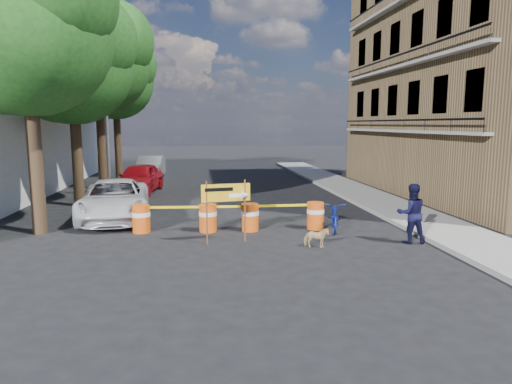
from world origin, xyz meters
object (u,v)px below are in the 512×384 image
object	(u,v)px
detour_sign	(232,197)
dog	(316,238)
barrel_far_right	(315,215)
suv_white	(115,200)
sedan_silver	(151,167)
bicycle	(335,203)
barrel_far_left	(141,218)
barrel_mid_left	(208,217)
sedan_red	(140,178)
pedestrian	(411,213)
barrel_mid_right	(250,217)

from	to	relation	value
detour_sign	dog	distance (m)	2.69
barrel_far_right	suv_white	bearing A→B (deg)	160.30
barrel_far_right	sedan_silver	bearing A→B (deg)	114.22
bicycle	dog	size ratio (longest dim) A/B	2.67
sedan_silver	suv_white	bearing A→B (deg)	-88.10
barrel_far_right	detour_sign	xyz separation A→B (m)	(-2.88, -1.45, 0.90)
barrel_far_left	suv_white	bearing A→B (deg)	118.11
barrel_mid_left	barrel_far_right	distance (m)	3.58
barrel_far_right	sedan_silver	size ratio (longest dim) A/B	0.21
dog	sedan_silver	size ratio (longest dim) A/B	0.16
barrel_far_left	barrel_mid_left	world-z (taller)	same
barrel_mid_left	bicycle	bearing A→B (deg)	-4.83
barrel_far_left	barrel_mid_left	bearing A→B (deg)	-4.33
barrel_mid_left	sedan_silver	world-z (taller)	sedan_silver
detour_sign	sedan_red	bearing A→B (deg)	101.21
barrel_far_left	bicycle	world-z (taller)	bicycle
detour_sign	dog	bearing A→B (deg)	-29.79
bicycle	sedan_silver	world-z (taller)	bicycle
dog	detour_sign	bearing A→B (deg)	81.85
bicycle	suv_white	size ratio (longest dim) A/B	0.36
detour_sign	bicycle	world-z (taller)	detour_sign
barrel_mid_left	dog	xyz separation A→B (m)	(3.00, -2.35, -0.18)
barrel_mid_left	sedan_silver	xyz separation A→B (m)	(-3.36, 15.38, 0.25)
pedestrian	dog	world-z (taller)	pedestrian
sedan_silver	dog	bearing A→B (deg)	-68.37
bicycle	barrel_mid_right	bearing A→B (deg)	-171.59
pedestrian	sedan_red	bearing A→B (deg)	-45.47
barrel_mid_left	barrel_mid_right	size ratio (longest dim) A/B	1.00
barrel_far_left	barrel_mid_right	size ratio (longest dim) A/B	1.00
barrel_mid_right	sedan_silver	xyz separation A→B (m)	(-4.73, 15.43, 0.25)
barrel_mid_right	suv_white	bearing A→B (deg)	152.24
bicycle	dog	bearing A→B (deg)	-105.20
bicycle	suv_white	bearing A→B (deg)	174.21
barrel_mid_left	dog	world-z (taller)	barrel_mid_left
pedestrian	bicycle	world-z (taller)	bicycle
suv_white	sedan_red	bearing A→B (deg)	83.58
barrel_far_left	sedan_silver	bearing A→B (deg)	94.58
barrel_far_left	dog	distance (m)	5.73
barrel_far_left	sedan_red	distance (m)	8.99
dog	sedan_red	distance (m)	13.05
suv_white	sedan_silver	distance (m)	12.94
pedestrian	suv_white	size ratio (longest dim) A/B	0.34
dog	sedan_silver	bearing A→B (deg)	31.99
suv_white	sedan_red	size ratio (longest dim) A/B	1.18
barrel_mid_right	detour_sign	distance (m)	1.83
barrel_far_left	suv_white	xyz separation A→B (m)	(-1.22, 2.28, 0.25)
dog	sedan_silver	distance (m)	18.84
barrel_mid_left	detour_sign	bearing A→B (deg)	-65.04
barrel_far_left	dog	world-z (taller)	barrel_far_left
barrel_far_left	dog	xyz separation A→B (m)	(5.14, -2.51, -0.18)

